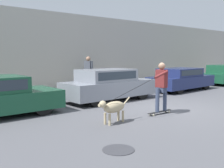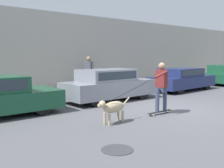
% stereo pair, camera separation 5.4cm
% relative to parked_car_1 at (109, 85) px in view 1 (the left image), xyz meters
% --- Properties ---
extents(ground_plane, '(36.00, 36.00, 0.00)m').
position_rel_parked_car_1_xyz_m(ground_plane, '(0.35, -2.70, -0.66)').
color(ground_plane, '#545459').
extents(back_wall, '(32.00, 0.30, 4.05)m').
position_rel_parked_car_1_xyz_m(back_wall, '(0.35, 3.41, 1.37)').
color(back_wall, '#ADA89E').
rests_on(back_wall, ground_plane).
extents(sidewalk_curb, '(30.00, 2.09, 0.16)m').
position_rel_parked_car_1_xyz_m(sidewalk_curb, '(0.35, 2.19, -0.58)').
color(sidewalk_curb, gray).
rests_on(sidewalk_curb, ground_plane).
extents(parked_car_1, '(4.13, 1.72, 1.34)m').
position_rel_parked_car_1_xyz_m(parked_car_1, '(0.00, 0.00, 0.00)').
color(parked_car_1, black).
rests_on(parked_car_1, ground_plane).
extents(parked_car_2, '(4.22, 1.86, 1.22)m').
position_rel_parked_car_1_xyz_m(parked_car_2, '(5.14, -0.00, -0.05)').
color(parked_car_2, black).
rests_on(parked_car_2, ground_plane).
extents(dog, '(1.28, 0.42, 0.71)m').
position_rel_parked_car_1_xyz_m(dog, '(-2.28, -3.02, -0.20)').
color(dog, tan).
rests_on(dog, ground_plane).
extents(skateboarder, '(2.89, 0.53, 1.69)m').
position_rel_parked_car_1_xyz_m(skateboarder, '(-0.31, -3.10, 0.31)').
color(skateboarder, beige).
rests_on(skateboarder, ground_plane).
extents(pedestrian_with_bag, '(0.29, 0.67, 1.71)m').
position_rel_parked_car_1_xyz_m(pedestrian_with_bag, '(0.56, 2.33, 0.45)').
color(pedestrian_with_bag, brown).
rests_on(pedestrian_with_bag, sidewalk_curb).
extents(manhole_cover, '(0.66, 0.66, 0.01)m').
position_rel_parked_car_1_xyz_m(manhole_cover, '(-3.57, -4.70, -0.66)').
color(manhole_cover, '#38383D').
rests_on(manhole_cover, ground_plane).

